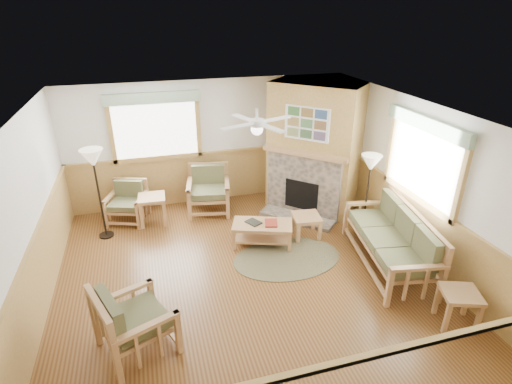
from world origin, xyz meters
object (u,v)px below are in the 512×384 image
object	(u,v)px
armchair_back_left	(126,203)
floor_lamp_right	(367,196)
floor_lamp_left	(99,195)
sofa	(389,239)
armchair_back_right	(209,190)
end_table_chairs	(153,209)
armchair_left	(135,319)
coffee_table	(262,234)
footstool	(306,226)
end_table_sofa	(457,308)

from	to	relation	value
armchair_back_left	floor_lamp_right	xyz separation A→B (m)	(4.40, -1.80, 0.41)
floor_lamp_left	floor_lamp_right	bearing A→B (deg)	-14.92
sofa	armchair_back_right	world-z (taller)	sofa
end_table_chairs	floor_lamp_left	size ratio (longest dim) A/B	0.33
armchair_left	coffee_table	size ratio (longest dim) A/B	0.88
sofa	armchair_back_left	size ratio (longest dim) A/B	2.63
armchair_back_left	floor_lamp_right	bearing A→B (deg)	-2.98
armchair_back_right	end_table_chairs	xyz separation A→B (m)	(-1.18, -0.19, -0.19)
armchair_back_left	armchair_back_right	size ratio (longest dim) A/B	0.84
coffee_table	floor_lamp_left	size ratio (longest dim) A/B	0.61
armchair_left	floor_lamp_right	size ratio (longest dim) A/B	0.58
sofa	armchair_back_left	world-z (taller)	sofa
armchair_back_right	footstool	distance (m)	2.25
end_table_sofa	floor_lamp_left	xyz separation A→B (m)	(-4.82, 3.82, 0.62)
end_table_sofa	floor_lamp_left	world-z (taller)	floor_lamp_left
armchair_left	floor_lamp_right	distance (m)	4.63
armchair_back_right	floor_lamp_left	bearing A→B (deg)	-156.15
end_table_sofa	floor_lamp_right	world-z (taller)	floor_lamp_right
armchair_left	end_table_chairs	distance (m)	3.37
armchair_back_left	coffee_table	distance (m)	2.91
sofa	armchair_back_right	xyz separation A→B (m)	(-2.58, 2.79, -0.01)
armchair_left	end_table_sofa	xyz separation A→B (m)	(4.26, -0.77, -0.20)
coffee_table	end_table_sofa	world-z (taller)	end_table_sofa
sofa	floor_lamp_left	world-z (taller)	floor_lamp_left
coffee_table	end_table_sofa	distance (m)	3.37
armchair_left	floor_lamp_left	xyz separation A→B (m)	(-0.55, 3.06, 0.41)
end_table_chairs	footstool	xyz separation A→B (m)	(2.79, -1.35, -0.08)
sofa	end_table_sofa	xyz separation A→B (m)	(0.13, -1.52, -0.22)
sofa	coffee_table	xyz separation A→B (m)	(-1.86, 1.20, -0.28)
end_table_sofa	coffee_table	bearing A→B (deg)	126.26
armchair_back_right	footstool	size ratio (longest dim) A/B	1.91
armchair_back_right	armchair_left	world-z (taller)	armchair_back_right
armchair_back_right	floor_lamp_left	xyz separation A→B (m)	(-2.11, -0.48, 0.40)
armchair_back_left	end_table_chairs	distance (m)	0.56
end_table_sofa	armchair_back_right	bearing A→B (deg)	122.21
armchair_back_right	floor_lamp_right	distance (m)	3.25
floor_lamp_left	armchair_left	bearing A→B (deg)	-79.72
end_table_chairs	end_table_sofa	distance (m)	5.67
end_table_sofa	footstool	distance (m)	2.97
armchair_left	end_table_sofa	bearing A→B (deg)	-121.88
armchair_back_left	floor_lamp_left	distance (m)	0.82
sofa	floor_lamp_left	bearing A→B (deg)	-105.98
coffee_table	footstool	world-z (taller)	footstool
sofa	floor_lamp_left	distance (m)	5.23
end_table_chairs	floor_lamp_left	distance (m)	1.13
end_table_chairs	armchair_back_right	bearing A→B (deg)	9.22
end_table_sofa	end_table_chairs	bearing A→B (deg)	133.45
armchair_back_left	sofa	bearing A→B (deg)	-14.18
armchair_back_right	coffee_table	distance (m)	1.76
floor_lamp_right	end_table_chairs	bearing A→B (deg)	158.01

